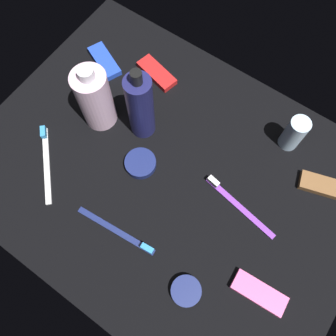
{
  "coord_description": "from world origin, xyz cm",
  "views": [
    {
      "loc": [
        14.89,
        -21.28,
        70.08
      ],
      "look_at": [
        0.0,
        0.0,
        3.0
      ],
      "focal_mm": 36.93,
      "sensor_mm": 36.0,
      "label": 1
    }
  ],
  "objects": [
    {
      "name": "snack_bar_blue",
      "position": [
        -29.37,
        14.82,
        0.75
      ],
      "size": [
        11.13,
        7.85,
        1.5
      ],
      "primitive_type": "cube",
      "rotation": [
        0.0,
        0.0,
        -0.42
      ],
      "color": "blue",
      "rests_on": "ground_plane"
    },
    {
      "name": "toothbrush_white",
      "position": [
        -23.48,
        -12.89,
        0.61
      ],
      "size": [
        13.57,
        13.58,
        2.1
      ],
      "color": "white",
      "rests_on": "ground_plane"
    },
    {
      "name": "ground_plane",
      "position": [
        0.0,
        0.0,
        -0.6
      ],
      "size": [
        84.0,
        64.0,
        1.2
      ],
      "primitive_type": "cube",
      "color": "black"
    },
    {
      "name": "snack_bar_pink",
      "position": [
        28.11,
        -10.17,
        0.75
      ],
      "size": [
        10.65,
        4.7,
        1.5
      ],
      "primitive_type": "cube",
      "rotation": [
        0.0,
        0.0,
        0.07
      ],
      "color": "#E55999",
      "rests_on": "ground_plane"
    },
    {
      "name": "snack_bar_brown",
      "position": [
        28.94,
        16.3,
        0.75
      ],
      "size": [
        11.12,
        6.91,
        1.5
      ],
      "primitive_type": "cube",
      "rotation": [
        0.0,
        0.0,
        0.3
      ],
      "color": "brown",
      "rests_on": "ground_plane"
    },
    {
      "name": "toothbrush_purple",
      "position": [
        15.52,
        2.45,
        0.61
      ],
      "size": [
        17.95,
        4.16,
        2.1
      ],
      "color": "purple",
      "rests_on": "ground_plane"
    },
    {
      "name": "cream_tin_left",
      "position": [
        -5.97,
        -1.85,
        0.88
      ],
      "size": [
        6.8,
        6.8,
        1.75
      ],
      "primitive_type": "cylinder",
      "color": "navy",
      "rests_on": "ground_plane"
    },
    {
      "name": "lotion_bottle",
      "position": [
        -10.98,
        5.88,
        8.95
      ],
      "size": [
        5.51,
        5.51,
        20.2
      ],
      "color": "navy",
      "rests_on": "ground_plane"
    },
    {
      "name": "cream_tin_right",
      "position": [
        16.61,
        -17.81,
        0.87
      ],
      "size": [
        5.84,
        5.84,
        1.74
      ],
      "primitive_type": "cylinder",
      "color": "navy",
      "rests_on": "ground_plane"
    },
    {
      "name": "deodorant_stick",
      "position": [
        17.73,
        21.29,
        4.5
      ],
      "size": [
        4.26,
        4.26,
        8.99
      ],
      "primitive_type": "cylinder",
      "color": "silver",
      "rests_on": "ground_plane"
    },
    {
      "name": "snack_bar_red",
      "position": [
        -16.83,
        19.28,
        0.75
      ],
      "size": [
        11.04,
        6.28,
        1.5
      ],
      "primitive_type": "cube",
      "rotation": [
        0.0,
        0.0,
        -0.23
      ],
      "color": "red",
      "rests_on": "ground_plane"
    },
    {
      "name": "bodywash_bottle",
      "position": [
        -20.5,
        2.51,
        7.81
      ],
      "size": [
        7.31,
        7.31,
        17.34
      ],
      "color": "silver",
      "rests_on": "ground_plane"
    },
    {
      "name": "toothbrush_navy",
      "position": [
        -0.34,
        -16.24,
        0.61
      ],
      "size": [
        18.03,
        2.84,
        2.1
      ],
      "color": "navy",
      "rests_on": "ground_plane"
    }
  ]
}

